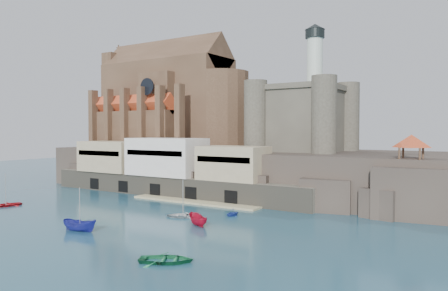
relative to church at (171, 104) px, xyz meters
name	(u,v)px	position (x,y,z in m)	size (l,w,h in m)	color
ground	(122,216)	(24.13, -41.85, -22.13)	(300.00, 300.00, 0.00)	navy
promontory	(239,170)	(23.94, -2.48, -17.20)	(100.00, 36.00, 10.00)	#2C2521
quay	(165,168)	(13.94, -18.78, -16.06)	(70.00, 12.00, 13.05)	#696454
church	(171,104)	(0.00, 0.00, 0.00)	(47.00, 25.93, 30.51)	#493322
castle_keep	(303,115)	(40.21, -0.78, -3.81)	(21.20, 21.20, 29.30)	#484438
rock_outcrop	(410,194)	(66.13, -16.01, -18.11)	(14.50, 10.50, 8.70)	#2C2521
pavilion	(411,143)	(66.13, -15.85, -9.40)	(6.40, 6.40, 5.40)	#493322
boat_0	(6,206)	(-2.14, -47.32, -22.13)	(4.07, 1.18, 5.70)	red
boat_2	(80,231)	(27.37, -53.27, -22.13)	(2.15, 2.21, 5.72)	navy
boat_3	(166,262)	(47.96, -57.89, -22.13)	(4.42, 1.28, 6.19)	#238350
boat_5	(197,225)	(39.37, -40.49, -22.13)	(1.97, 2.03, 5.25)	#B30E2B
boat_6	(183,217)	(33.58, -36.83, -22.13)	(4.12, 1.19, 5.77)	silver
boat_7	(232,216)	(40.02, -31.22, -22.13)	(2.64, 1.61, 3.06)	#233D9C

